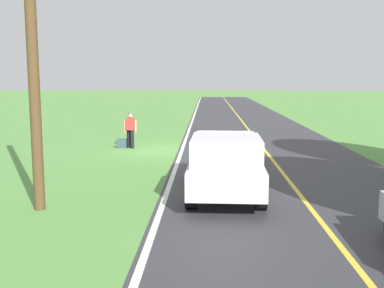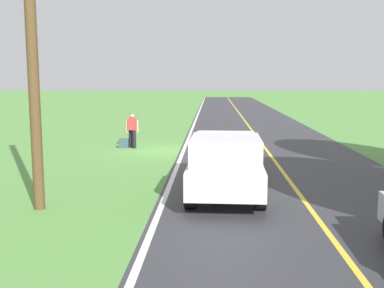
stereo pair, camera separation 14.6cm
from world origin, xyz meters
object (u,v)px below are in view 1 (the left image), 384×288
hitchhiker_walking (130,128)px  suitcase_carried (122,143)px  utility_pole_roadside (32,39)px  pickup_truck_passing (226,162)px

hitchhiker_walking → suitcase_carried: (0.42, 0.07, -0.75)m
utility_pole_roadside → suitcase_carried: bearing=-91.0°
suitcase_carried → utility_pole_roadside: size_ratio=0.05×
pickup_truck_passing → utility_pole_roadside: (4.88, 1.63, 3.38)m
hitchhiker_walking → suitcase_carried: 0.86m
pickup_truck_passing → suitcase_carried: bearing=-62.2°
suitcase_carried → pickup_truck_passing: (-4.69, 8.89, 0.74)m
hitchhiker_walking → pickup_truck_passing: bearing=115.4°
hitchhiker_walking → utility_pole_roadside: utility_pole_roadside is taller
utility_pole_roadside → pickup_truck_passing: bearing=-161.5°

